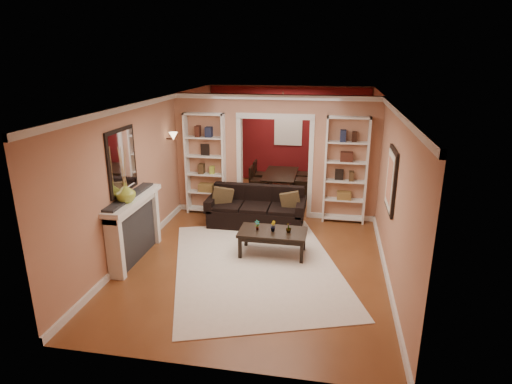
% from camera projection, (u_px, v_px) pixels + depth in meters
% --- Properties ---
extents(floor, '(8.00, 8.00, 0.00)m').
position_uv_depth(floor, '(266.00, 234.00, 8.76)').
color(floor, brown).
rests_on(floor, ground).
extents(ceiling, '(8.00, 8.00, 0.00)m').
position_uv_depth(ceiling, '(267.00, 100.00, 7.93)').
color(ceiling, white).
rests_on(ceiling, ground).
extents(wall_back, '(8.00, 0.00, 8.00)m').
position_uv_depth(wall_back, '(288.00, 135.00, 12.09)').
color(wall_back, tan).
rests_on(wall_back, ground).
extents(wall_front, '(8.00, 0.00, 8.00)m').
position_uv_depth(wall_front, '(209.00, 265.00, 4.60)').
color(wall_front, tan).
rests_on(wall_front, ground).
extents(wall_left, '(0.00, 8.00, 8.00)m').
position_uv_depth(wall_left, '(158.00, 165.00, 8.72)').
color(wall_left, tan).
rests_on(wall_left, ground).
extents(wall_right, '(0.00, 8.00, 8.00)m').
position_uv_depth(wall_right, '(386.00, 176.00, 7.96)').
color(wall_right, tan).
rests_on(wall_right, ground).
extents(partition_wall, '(4.50, 0.15, 2.70)m').
position_uv_depth(partition_wall, '(275.00, 157.00, 9.47)').
color(partition_wall, tan).
rests_on(partition_wall, floor).
extents(red_back_panel, '(4.44, 0.04, 2.64)m').
position_uv_depth(red_back_panel, '(288.00, 136.00, 12.07)').
color(red_back_panel, maroon).
rests_on(red_back_panel, floor).
extents(dining_window, '(0.78, 0.03, 0.98)m').
position_uv_depth(dining_window, '(288.00, 128.00, 11.96)').
color(dining_window, '#8CA5CC').
rests_on(dining_window, wall_back).
extents(area_rug, '(3.81, 4.50, 0.01)m').
position_uv_depth(area_rug, '(256.00, 265.00, 7.44)').
color(area_rug, silver).
rests_on(area_rug, floor).
extents(sofa, '(2.08, 0.90, 0.81)m').
position_uv_depth(sofa, '(256.00, 207.00, 9.10)').
color(sofa, black).
rests_on(sofa, floor).
extents(pillow_left, '(0.45, 0.29, 0.43)m').
position_uv_depth(pillow_left, '(222.00, 196.00, 9.15)').
color(pillow_left, brown).
rests_on(pillow_left, sofa).
extents(pillow_right, '(0.40, 0.14, 0.40)m').
position_uv_depth(pillow_right, '(291.00, 201.00, 8.90)').
color(pillow_right, brown).
rests_on(pillow_right, sofa).
extents(coffee_table, '(1.23, 0.67, 0.46)m').
position_uv_depth(coffee_table, '(273.00, 243.00, 7.80)').
color(coffee_table, black).
rests_on(coffee_table, floor).
extents(plant_left, '(0.12, 0.11, 0.19)m').
position_uv_depth(plant_left, '(257.00, 225.00, 7.75)').
color(plant_left, '#336626').
rests_on(plant_left, coffee_table).
extents(plant_center, '(0.11, 0.12, 0.19)m').
position_uv_depth(plant_center, '(273.00, 226.00, 7.70)').
color(plant_center, '#336626').
rests_on(plant_center, coffee_table).
extents(plant_right, '(0.13, 0.13, 0.17)m').
position_uv_depth(plant_right, '(289.00, 228.00, 7.66)').
color(plant_right, '#336626').
rests_on(plant_right, coffee_table).
extents(bookshelf_left, '(0.90, 0.30, 2.30)m').
position_uv_depth(bookshelf_left, '(206.00, 164.00, 9.63)').
color(bookshelf_left, white).
rests_on(bookshelf_left, floor).
extents(bookshelf_right, '(0.90, 0.30, 2.30)m').
position_uv_depth(bookshelf_right, '(346.00, 171.00, 9.11)').
color(bookshelf_right, white).
rests_on(bookshelf_right, floor).
extents(fireplace, '(0.32, 1.70, 1.16)m').
position_uv_depth(fireplace, '(136.00, 229.00, 7.53)').
color(fireplace, white).
rests_on(fireplace, floor).
extents(vase, '(0.43, 0.43, 0.34)m').
position_uv_depth(vase, '(125.00, 192.00, 7.07)').
color(vase, '#9DB53A').
rests_on(vase, fireplace).
extents(mirror, '(0.03, 0.95, 1.10)m').
position_uv_depth(mirror, '(122.00, 161.00, 7.18)').
color(mirror, silver).
rests_on(mirror, wall_left).
extents(wall_sconce, '(0.18, 0.18, 0.22)m').
position_uv_depth(wall_sconce, '(171.00, 137.00, 9.08)').
color(wall_sconce, '#FFE0A5').
rests_on(wall_sconce, wall_left).
extents(framed_art, '(0.04, 0.85, 1.05)m').
position_uv_depth(framed_art, '(391.00, 180.00, 6.97)').
color(framed_art, black).
rests_on(framed_art, wall_right).
extents(dining_table, '(1.52, 0.85, 0.53)m').
position_uv_depth(dining_table, '(281.00, 183.00, 11.31)').
color(dining_table, black).
rests_on(dining_table, floor).
extents(dining_chair_nw, '(0.51, 0.51, 0.78)m').
position_uv_depth(dining_chair_nw, '(259.00, 181.00, 11.08)').
color(dining_chair_nw, black).
rests_on(dining_chair_nw, floor).
extents(dining_chair_ne, '(0.53, 0.53, 0.91)m').
position_uv_depth(dining_chair_ne, '(301.00, 180.00, 10.88)').
color(dining_chair_ne, black).
rests_on(dining_chair_ne, floor).
extents(dining_chair_sw, '(0.42, 0.42, 0.79)m').
position_uv_depth(dining_chair_sw, '(263.00, 174.00, 11.64)').
color(dining_chair_sw, black).
rests_on(dining_chair_sw, floor).
extents(dining_chair_se, '(0.56, 0.56, 0.89)m').
position_uv_depth(dining_chair_se, '(303.00, 175.00, 11.44)').
color(dining_chair_se, black).
rests_on(dining_chair_se, floor).
extents(chandelier, '(0.50, 0.50, 0.30)m').
position_uv_depth(chandelier, '(283.00, 117.00, 10.67)').
color(chandelier, '#321E17').
rests_on(chandelier, ceiling).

